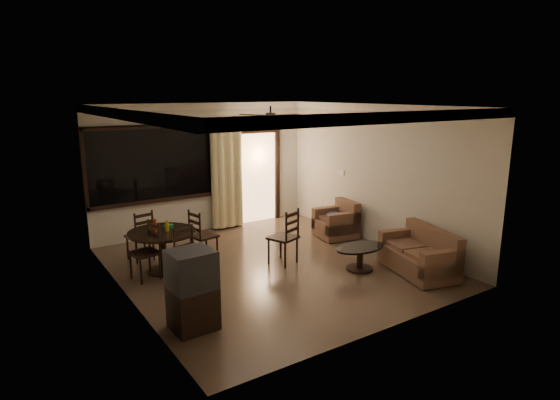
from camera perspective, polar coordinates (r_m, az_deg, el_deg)
ground at (r=8.42m, az=-1.08°, el=-8.02°), size 5.50×5.50×0.00m
room_shell at (r=9.76m, az=-3.75°, el=5.98°), size 5.50×6.70×5.50m
dining_table at (r=8.24m, az=-14.15°, el=-4.72°), size 1.15×1.15×0.94m
dining_chair_west at (r=8.09m, az=-16.03°, el=-7.32°), size 0.49×0.49×0.95m
dining_chair_east at (r=8.75m, az=-9.31°, el=-5.41°), size 0.49×0.49×0.95m
dining_chair_south at (r=7.63m, az=-10.74°, el=-8.08°), size 0.49×0.54×0.95m
dining_chair_north at (r=8.99m, az=-16.61°, el=-5.30°), size 0.49×0.49×0.95m
tv_cabinet at (r=6.24m, az=-10.63°, el=-10.71°), size 0.59×0.53×1.07m
sofa at (r=8.39m, az=16.78°, el=-6.49°), size 1.08×1.56×0.75m
armchair at (r=10.02m, az=7.03°, el=-2.75°), size 0.87×0.87×0.76m
coffee_table at (r=8.28m, az=9.73°, el=-6.53°), size 0.96×0.57×0.42m
side_chair at (r=8.44m, az=0.43°, el=-5.78°), size 0.58×0.58×1.02m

